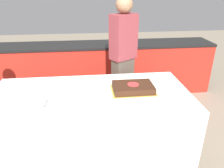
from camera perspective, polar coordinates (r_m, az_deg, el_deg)
ground_plane at (r=2.84m, az=-5.00°, el=-16.50°), size 14.00×14.00×0.00m
back_counter at (r=3.99m, az=-5.98°, el=3.98°), size 4.40×0.58×0.92m
dining_table at (r=2.60m, az=-5.32°, el=-10.05°), size 2.19×1.04×0.77m
cake at (r=2.45m, az=5.53°, el=-0.93°), size 0.48×0.34×0.08m
plate_stack at (r=2.35m, az=-19.84°, el=-3.82°), size 0.20×0.20×0.05m
wine_glass at (r=2.10m, az=-18.11°, el=-4.18°), size 0.06×0.06×0.18m
side_plate_near_cake at (r=2.74m, az=2.08°, el=1.32°), size 0.21×0.21×0.00m
utensil_pile at (r=2.04m, az=-8.54°, el=-7.54°), size 0.17×0.11×0.02m
person_cutting_cake at (r=3.07m, az=2.91°, el=6.72°), size 0.40×0.36×1.74m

